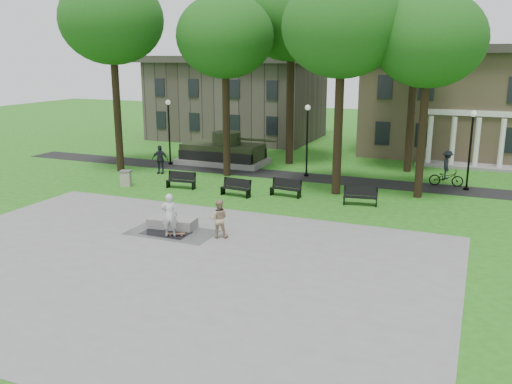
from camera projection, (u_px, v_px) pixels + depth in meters
ground at (217, 228)px, 25.29m from camera, size 120.00×120.00×0.00m
plaza at (158, 265)px, 20.82m from camera, size 22.00×16.00×0.02m
footpath at (298, 176)px, 36.03m from camera, size 44.00×2.60×0.01m
building_right at (471, 100)px, 43.75m from camera, size 17.00×12.00×8.60m
building_left at (238, 100)px, 52.23m from camera, size 15.00×10.00×7.20m
tree_0 at (112, 21)px, 35.37m from camera, size 6.80×6.80×12.97m
tree_1 at (225, 37)px, 34.17m from camera, size 6.20×6.20×11.63m
tree_2 at (342, 27)px, 29.31m from camera, size 6.60×6.60×12.16m
tree_3 at (429, 40)px, 28.70m from camera, size 6.00×6.00×11.19m
tree_4 at (291, 18)px, 37.81m from camera, size 7.20×7.20×13.50m
tree_5 at (417, 26)px, 35.26m from camera, size 6.40×6.40×12.44m
lamp_left at (169, 127)px, 39.35m from camera, size 0.36×0.36×4.73m
lamp_mid at (307, 135)px, 35.43m from camera, size 0.36×0.36×4.73m
lamp_right at (471, 144)px, 31.69m from camera, size 0.36×0.36×4.73m
tank_monument at (223, 152)px, 40.02m from camera, size 7.45×3.40×2.40m
puddle at (166, 233)px, 24.47m from camera, size 2.20×1.20×0.00m
concrete_block at (172, 223)px, 25.23m from camera, size 2.29×1.23×0.45m
skateboard at (176, 234)px, 24.21m from camera, size 0.80×0.47×0.07m
skateboarder at (170, 215)px, 23.86m from camera, size 0.84×0.73×1.95m
friend_watching at (219, 219)px, 23.71m from camera, size 1.01×0.91×1.72m
pedestrian_walker at (160, 159)px, 36.69m from camera, size 1.22×0.70×1.95m
cyclist at (447, 172)px, 33.20m from camera, size 2.07×1.19×2.21m
park_bench_0 at (181, 180)px, 32.74m from camera, size 1.83×0.66×1.00m
park_bench_1 at (236, 187)px, 30.92m from camera, size 1.84×0.72×1.00m
park_bench_2 at (286, 187)px, 30.85m from camera, size 1.83×0.66×1.00m
park_bench_3 at (361, 196)px, 29.04m from camera, size 1.85×0.78×1.00m
trash_bin at (126, 178)px, 33.34m from camera, size 0.86×0.86×0.96m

